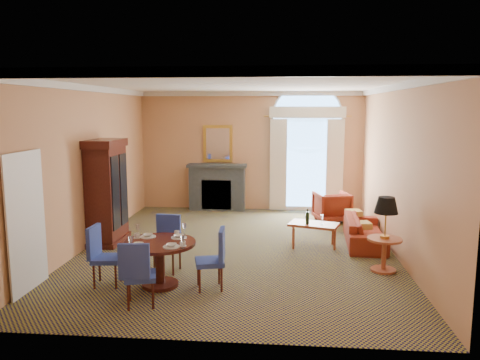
# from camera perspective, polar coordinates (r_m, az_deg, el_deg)

# --- Properties ---
(ground) EXTENTS (7.50, 7.50, 0.00)m
(ground) POSITION_cam_1_polar(r_m,az_deg,el_deg) (9.35, -0.28, -8.36)
(ground) COLOR #17133C
(ground) RESTS_ON ground
(room_envelope) EXTENTS (6.04, 7.52, 3.45)m
(room_envelope) POSITION_cam_1_polar(r_m,az_deg,el_deg) (9.61, -0.06, 7.30)
(room_envelope) COLOR tan
(room_envelope) RESTS_ON ground
(armoire) EXTENTS (0.61, 1.08, 2.13)m
(armoire) POSITION_cam_1_polar(r_m,az_deg,el_deg) (9.95, -15.95, -1.58)
(armoire) COLOR #35110C
(armoire) RESTS_ON ground
(dining_table) EXTENTS (1.13, 1.13, 0.91)m
(dining_table) POSITION_cam_1_polar(r_m,az_deg,el_deg) (7.42, -9.79, -8.76)
(dining_table) COLOR #35110C
(dining_table) RESTS_ON ground
(dining_chair_north) EXTENTS (0.47, 0.48, 0.95)m
(dining_chair_north) POSITION_cam_1_polar(r_m,az_deg,el_deg) (8.13, -8.79, -7.13)
(dining_chair_north) COLOR navy
(dining_chair_north) RESTS_ON ground
(dining_chair_south) EXTENTS (0.52, 0.52, 0.95)m
(dining_chair_south) POSITION_cam_1_polar(r_m,az_deg,el_deg) (6.69, -12.40, -10.72)
(dining_chair_south) COLOR navy
(dining_chair_south) RESTS_ON ground
(dining_chair_east) EXTENTS (0.51, 0.51, 0.95)m
(dining_chair_east) POSITION_cam_1_polar(r_m,az_deg,el_deg) (7.21, -3.02, -9.09)
(dining_chair_east) COLOR navy
(dining_chair_east) RESTS_ON ground
(dining_chair_west) EXTENTS (0.47, 0.47, 0.95)m
(dining_chair_west) POSITION_cam_1_polar(r_m,az_deg,el_deg) (7.67, -16.62, -8.35)
(dining_chair_west) COLOR navy
(dining_chair_west) RESTS_ON ground
(sofa) EXTENTS (0.85, 1.92, 0.55)m
(sofa) POSITION_cam_1_polar(r_m,az_deg,el_deg) (9.93, 14.94, -6.01)
(sofa) COLOR maroon
(sofa) RESTS_ON ground
(armchair) EXTENTS (0.96, 0.97, 0.73)m
(armchair) POSITION_cam_1_polar(r_m,az_deg,el_deg) (11.67, 11.12, -3.23)
(armchair) COLOR maroon
(armchair) RESTS_ON ground
(coffee_table) EXTENTS (1.07, 0.80, 0.81)m
(coffee_table) POSITION_cam_1_polar(r_m,az_deg,el_deg) (9.48, 8.95, -5.46)
(coffee_table) COLOR #B05434
(coffee_table) RESTS_ON ground
(side_table) EXTENTS (0.58, 0.58, 1.26)m
(side_table) POSITION_cam_1_polar(r_m,az_deg,el_deg) (8.27, 17.30, -5.17)
(side_table) COLOR #B05434
(side_table) RESTS_ON ground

